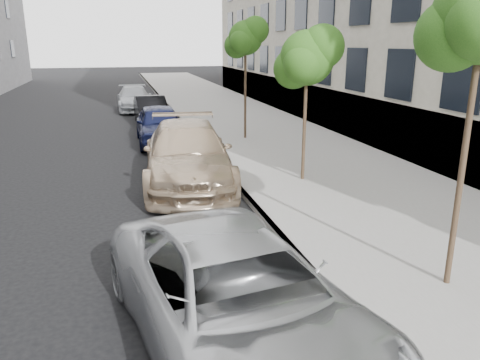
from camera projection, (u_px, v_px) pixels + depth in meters
name	position (u px, v px, depth m)	size (l,w,h in m)	color
sidewalk	(222.00, 109.00, 29.11)	(6.40, 72.00, 0.14)	gray
curb	(172.00, 111.00, 28.35)	(0.15, 72.00, 0.14)	#9E9B93
tree_mid	(308.00, 58.00, 13.00)	(1.83, 1.63, 4.41)	#38281C
tree_far	(246.00, 38.00, 18.86)	(1.72, 1.52, 4.94)	#38281C
minivan	(238.00, 300.00, 6.19)	(2.62, 5.67, 1.58)	#B9BCBE
suv	(188.00, 154.00, 13.80)	(2.49, 6.12, 1.77)	#C3AA8B
sedan_blue	(160.00, 125.00, 19.31)	(1.87, 4.65, 1.59)	#101538
sedan_black	(151.00, 110.00, 24.04)	(1.49, 4.27, 1.41)	black
sedan_rear	(134.00, 99.00, 28.88)	(2.02, 4.98, 1.44)	#A3A6AB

